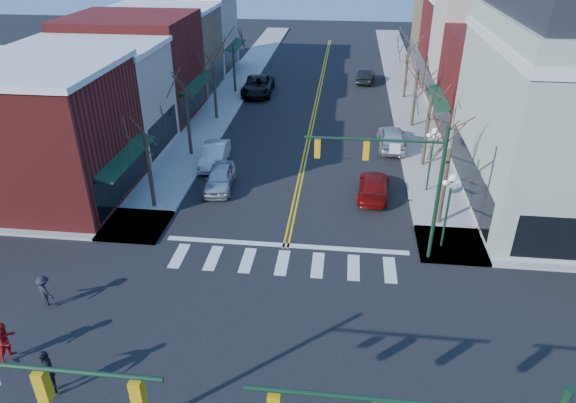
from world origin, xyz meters
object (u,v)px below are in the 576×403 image
(car_left_near, at_px, (220,178))
(car_right_far, at_px, (366,76))
(lamppost_corner, at_px, (449,199))
(pedestrian_red_b, at_px, (6,340))
(car_right_mid, at_px, (392,137))
(pedestrian_dark_a, at_px, (48,371))
(car_left_far, at_px, (258,86))
(pedestrian_dark_b, at_px, (45,291))
(lamppost_midblock, at_px, (432,149))
(car_left_mid, at_px, (215,155))
(car_right_near, at_px, (374,186))

(car_left_near, distance_m, car_right_far, 28.19)
(lamppost_corner, bearing_deg, pedestrian_red_b, -150.83)
(car_left_near, relative_size, car_right_mid, 0.85)
(car_left_near, xyz_separation_m, pedestrian_dark_a, (-2.25, -16.92, 0.38))
(car_left_far, distance_m, pedestrian_dark_a, 37.79)
(pedestrian_dark_b, bearing_deg, pedestrian_red_b, 121.41)
(lamppost_midblock, bearing_deg, car_left_near, -175.77)
(pedestrian_dark_a, bearing_deg, lamppost_corner, 90.83)
(car_left_near, bearing_deg, lamppost_midblock, 0.07)
(car_left_mid, xyz_separation_m, car_left_far, (0.23, 17.26, 0.12))
(car_right_near, height_order, pedestrian_red_b, pedestrian_red_b)
(lamppost_midblock, relative_size, pedestrian_dark_a, 2.27)
(lamppost_corner, distance_m, lamppost_midblock, 6.50)
(lamppost_corner, height_order, pedestrian_dark_b, lamppost_corner)
(lamppost_midblock, distance_m, car_left_mid, 14.85)
(lamppost_midblock, relative_size, pedestrian_red_b, 2.52)
(car_left_mid, xyz_separation_m, car_right_mid, (12.65, 4.56, 0.11))
(lamppost_midblock, xyz_separation_m, pedestrian_dark_a, (-15.50, -17.90, -1.86))
(car_right_far, bearing_deg, car_left_near, 77.33)
(pedestrian_red_b, relative_size, pedestrian_dark_b, 1.13)
(car_left_near, relative_size, car_left_far, 0.69)
(car_left_mid, bearing_deg, pedestrian_red_b, -103.63)
(lamppost_corner, xyz_separation_m, car_right_mid, (-1.80, 13.67, -2.11))
(car_left_far, height_order, pedestrian_dark_b, car_left_far)
(lamppost_midblock, xyz_separation_m, pedestrian_red_b, (-17.99, -16.54, -1.95))
(car_right_mid, bearing_deg, lamppost_midblock, 103.62)
(car_right_mid, xyz_separation_m, pedestrian_dark_a, (-13.70, -25.06, 0.25))
(car_right_near, height_order, pedestrian_dark_b, pedestrian_dark_b)
(car_right_near, bearing_deg, car_left_far, -58.06)
(lamppost_corner, xyz_separation_m, car_right_near, (-3.40, 5.60, -2.29))
(pedestrian_red_b, height_order, pedestrian_dark_a, pedestrian_dark_a)
(car_right_far, bearing_deg, car_left_far, 34.97)
(car_left_near, relative_size, pedestrian_dark_a, 2.24)
(car_left_near, xyz_separation_m, pedestrian_red_b, (-4.74, -15.56, 0.28))
(lamppost_corner, height_order, car_left_near, lamppost_corner)
(car_right_near, relative_size, pedestrian_red_b, 2.70)
(pedestrian_red_b, bearing_deg, car_right_near, -28.92)
(lamppost_corner, bearing_deg, car_left_near, 157.38)
(car_left_far, relative_size, car_right_near, 1.33)
(car_left_far, height_order, car_right_near, car_left_far)
(car_left_mid, xyz_separation_m, car_right_near, (11.05, -3.51, -0.07))
(lamppost_midblock, distance_m, pedestrian_dark_b, 22.68)
(car_left_far, distance_m, car_right_near, 23.42)
(car_left_mid, bearing_deg, pedestrian_dark_a, -96.09)
(car_left_far, relative_size, pedestrian_dark_a, 3.23)
(car_left_near, distance_m, car_left_far, 20.87)
(lamppost_corner, xyz_separation_m, pedestrian_red_b, (-17.99, -10.04, -1.95))
(lamppost_corner, bearing_deg, car_left_far, 118.35)
(car_right_near, bearing_deg, lamppost_corner, 125.67)
(car_left_near, distance_m, car_right_mid, 14.05)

